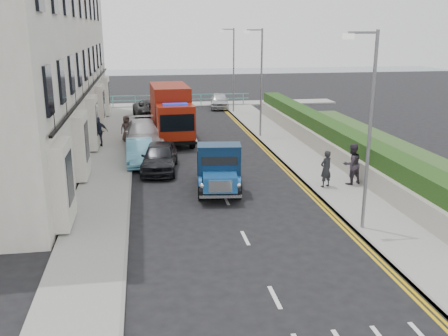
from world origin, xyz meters
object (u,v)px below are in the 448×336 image
lamp_far (232,65)px  pedestrian_east_near (326,169)px  parked_car_front (160,157)px  lamp_mid (260,77)px  bedford_lorry (219,171)px  red_lorry (171,111)px  lamp_near (367,121)px

lamp_far → pedestrian_east_near: lamp_far is taller
lamp_far → parked_car_front: 18.59m
lamp_mid → bedford_lorry: bearing=-111.5°
lamp_far → bedford_lorry: bearing=-101.6°
bedford_lorry → red_lorry: 11.45m
pedestrian_east_near → bedford_lorry: bearing=-26.5°
bedford_lorry → parked_car_front: bedford_lorry is taller
bedford_lorry → red_lorry: bearing=104.0°
lamp_mid → bedford_lorry: lamp_mid is taller
parked_car_front → pedestrian_east_near: size_ratio=2.54×
lamp_near → bedford_lorry: lamp_near is taller
lamp_mid → pedestrian_east_near: lamp_mid is taller
lamp_far → pedestrian_east_near: 21.47m
lamp_far → red_lorry: 11.46m
red_lorry → lamp_far: bearing=57.0°
lamp_mid → lamp_far: (0.00, 10.00, 0.00)m
lamp_mid → pedestrian_east_near: bearing=-87.6°
lamp_far → parked_car_front: bearing=-111.7°
lamp_mid → parked_car_front: lamp_mid is taller
lamp_near → pedestrian_east_near: bearing=84.3°
bedford_lorry → parked_car_front: 4.71m
lamp_far → parked_car_front: (-6.78, -17.00, -3.27)m
pedestrian_east_near → lamp_mid: bearing=-111.4°
bedford_lorry → red_lorry: size_ratio=0.72×
lamp_near → bedford_lorry: bearing=131.0°
parked_car_front → pedestrian_east_near: bearing=-23.8°
bedford_lorry → lamp_near: bearing=-42.0°
lamp_far → pedestrian_east_near: size_ratio=4.18×
red_lorry → pedestrian_east_near: size_ratio=3.99×
lamp_far → parked_car_front: lamp_far is taller
bedford_lorry → parked_car_front: size_ratio=1.13×
red_lorry → pedestrian_east_near: bearing=-64.2°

